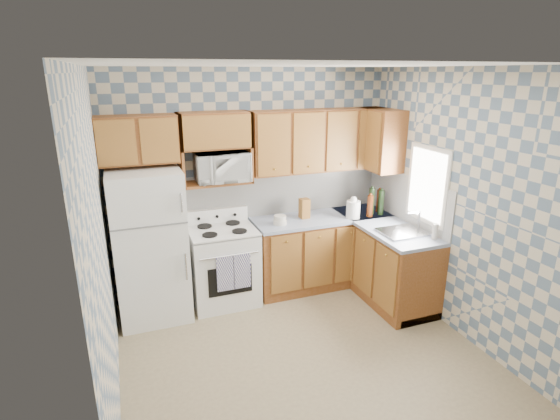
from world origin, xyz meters
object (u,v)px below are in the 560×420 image
object	(u,v)px
stove_body	(223,266)
microwave	(222,167)
electric_kettle	(353,209)
refrigerator	(150,246)

from	to	relation	value
stove_body	microwave	world-z (taller)	microwave
electric_kettle	refrigerator	bearing A→B (deg)	176.63
refrigerator	microwave	distance (m)	1.18
refrigerator	electric_kettle	size ratio (longest dim) A/B	7.83
stove_body	microwave	distance (m)	1.18
stove_body	electric_kettle	bearing A→B (deg)	-5.92
refrigerator	stove_body	bearing A→B (deg)	1.78
electric_kettle	microwave	bearing A→B (deg)	168.35
microwave	electric_kettle	xyz separation A→B (m)	(1.55, -0.32, -0.59)
microwave	electric_kettle	bearing A→B (deg)	-11.90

